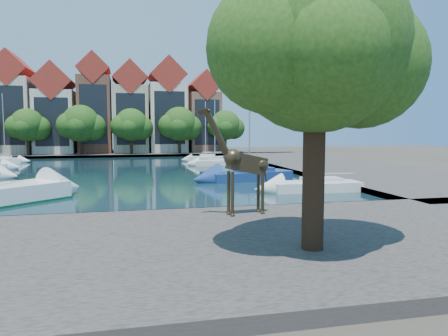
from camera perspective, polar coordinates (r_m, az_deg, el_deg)
The scene contains 23 objects.
ground at distance 24.08m, azimuth -14.72°, elevation -6.66°, with size 160.00×160.00×0.00m, color #38332B.
water_basin at distance 47.81m, azimuth -13.82°, elevation -0.66°, with size 38.00×50.00×0.08m, color black.
near_quay at distance 17.23m, azimuth -15.48°, elevation -10.66°, with size 50.00×14.00×0.50m, color #4A4540.
far_quay at distance 79.69m, azimuth -13.46°, elevation 1.86°, with size 60.00×16.00×0.50m, color #4A4540.
right_quay at distance 53.54m, azimuth 14.00°, elevation 0.19°, with size 14.00×52.00×0.50m, color #4A4540.
plane_tree at distance 16.27m, azimuth 12.31°, elevation 14.88°, with size 8.32×6.40×10.62m.
townhouse_west_mid at distance 81.58m, azimuth -25.71°, elevation 7.17°, with size 5.94×9.18×16.79m.
townhouse_west_inner at distance 80.38m, azimuth -21.13°, elevation 6.74°, with size 6.43×9.18×15.15m.
townhouse_center at distance 79.76m, azimuth -16.49°, elevation 7.63°, with size 5.44×9.18×16.93m.
townhouse_east_inner at distance 79.60m, azimuth -12.13°, elevation 7.28°, with size 5.94×9.18×15.79m.
townhouse_east_mid at distance 79.97m, azimuth -7.44°, elevation 7.61°, with size 6.43×9.18×16.65m.
townhouse_east_end at distance 80.82m, azimuth -2.80°, elevation 6.92°, with size 5.44×9.18×14.43m.
far_tree_west at distance 75.50m, azimuth -24.24°, elevation 5.02°, with size 6.76×5.20×7.36m.
far_tree_mid_west at distance 74.35m, azimuth -18.15°, elevation 5.39°, with size 7.80×6.00×8.00m.
far_tree_mid_east at distance 74.06m, azimuth -11.96°, elevation 5.42°, with size 7.02×5.40×7.52m.
far_tree_east at distance 74.62m, azimuth -5.77°, elevation 5.59°, with size 7.54×5.80×7.84m.
far_tree_far_east at distance 76.03m, azimuth 0.24°, elevation 5.49°, with size 6.76×5.20×7.36m.
giraffe_statue at distance 22.01m, azimuth 2.31°, elevation 0.65°, with size 3.75×1.07×5.37m.
sailboat_left_e at distance 66.33m, azimuth -26.67°, elevation 1.06°, with size 4.74×2.21×9.36m.
sailboat_right_a at distance 33.91m, azimuth 11.91°, elevation -2.03°, with size 6.80×2.75×10.89m.
sailboat_right_b at distance 40.15m, azimuth 3.33°, elevation -0.69°, with size 8.20×4.38×13.13m.
sailboat_right_c at distance 55.31m, azimuth -1.20°, elevation 0.84°, with size 5.18×1.96×8.23m.
sailboat_right_d at distance 61.64m, azimuth -2.42°, elevation 1.38°, with size 5.11×3.02×8.44m.
Camera 1 is at (0.86, -23.55, 4.96)m, focal length 35.00 mm.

